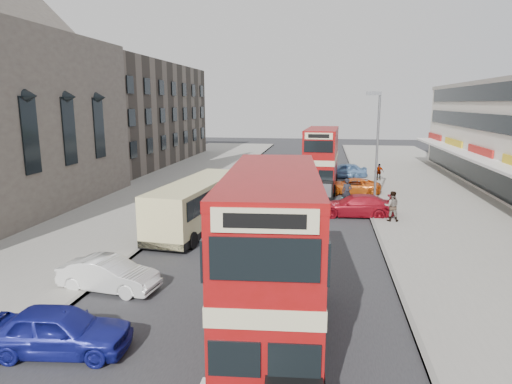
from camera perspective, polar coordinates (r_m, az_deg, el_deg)
The scene contains 19 objects.
ground at distance 15.63m, azimuth -3.50°, elevation -16.70°, with size 160.00×160.00×0.00m, color #28282B.
road_surface at distance 34.38m, azimuth 3.64°, elevation -0.94°, with size 12.00×90.00×0.01m, color #28282B.
pavement_right at distance 35.39m, azimuth 23.38°, elevation -1.40°, with size 12.00×90.00×0.15m, color gray.
pavement_left at distance 37.39m, azimuth -14.99°, elevation -0.19°, with size 12.00×90.00×0.15m, color gray.
kerb_left at distance 35.43m, azimuth -6.23°, elevation -0.50°, with size 0.20×90.00×0.16m, color gray.
kerb_right at distance 34.37m, azimuth 13.82°, elevation -1.14°, with size 0.20×90.00×0.16m, color gray.
brick_terrace at distance 57.23m, azimuth -17.28°, elevation 9.58°, with size 14.00×28.00×12.00m, color #66594C.
street_lamp at distance 31.75m, azimuth 15.29°, elevation 6.38°, with size 1.00×0.20×8.12m.
bus_main at distance 13.42m, azimuth 2.14°, elevation -8.65°, with size 3.32×9.59×5.24m.
bus_second at distance 38.12m, azimuth 8.45°, elevation 4.25°, with size 2.97×9.34×5.08m.
coach at distance 26.49m, azimuth -7.54°, elevation -1.33°, with size 3.49×10.14×2.64m.
car_left_near at distance 14.97m, azimuth -24.09°, elevation -15.97°, with size 1.71×4.25×1.45m, color navy.
car_left_front at distance 18.80m, azimuth -18.48°, elevation -10.06°, with size 1.41×4.03×1.33m, color silver.
car_right_a at distance 29.79m, azimuth 12.75°, elevation -1.73°, with size 2.02×4.96×1.44m, color #A4101E.
car_right_b at distance 37.09m, azimuth 12.25°, elevation 0.75°, with size 2.14×4.65×1.29m, color orange.
car_right_c at distance 44.83m, azimuth 11.34°, elevation 2.73°, with size 1.76×4.38×1.49m, color #5E8ABC.
pedestrian_near at distance 28.57m, azimuth 17.13°, elevation -1.73°, with size 0.70×0.48×1.91m, color gray.
pedestrian_far at distance 43.43m, azimuth 15.58°, elevation 2.52°, with size 0.92×0.38×1.58m, color gray.
cyclist at distance 31.37m, azimuth 11.61°, elevation -0.97°, with size 0.84×1.97×2.23m.
Camera 1 is at (3.03, -13.45, 7.37)m, focal length 30.96 mm.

